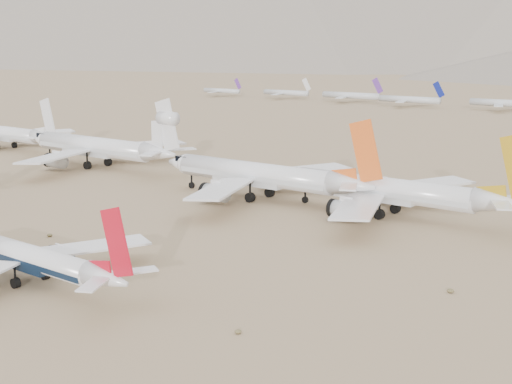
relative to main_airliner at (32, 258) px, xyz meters
The scene contains 6 objects.
ground 11.13m from the main_airliner, 16.34° to the left, with size 7000.00×7000.00×0.00m, color #8A7450.
main_airliner is the anchor object (origin of this frame).
row2_gold_tail 72.13m from the main_airliner, 73.97° to the left, with size 52.72×51.56×18.77m.
row2_orange_tail 66.78m from the main_airliner, 98.68° to the left, with size 55.18×53.98×19.68m.
row2_white_trijet 101.69m from the main_airliner, 135.22° to the left, with size 58.75×57.41×20.82m.
row2_white_twin 148.96m from the main_airliner, 148.89° to the left, with size 50.67×49.59×18.11m.
Camera 1 is at (75.45, -58.97, 33.06)m, focal length 50.00 mm.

